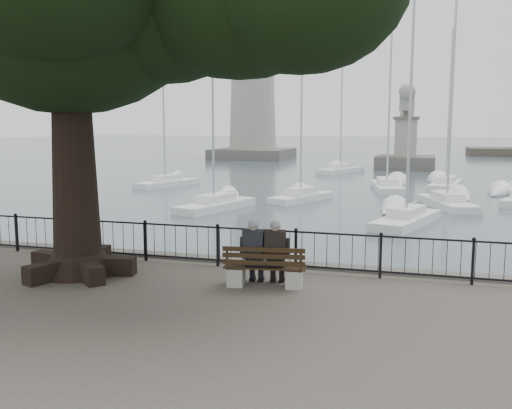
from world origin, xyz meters
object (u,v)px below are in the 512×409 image
at_px(bench, 265,272).
at_px(person_left, 254,255).
at_px(person_right, 276,256).
at_px(lighthouse, 253,62).
at_px(lion_monument, 406,148).

bearing_deg(bench, person_left, 165.04).
bearing_deg(person_right, lighthouse, 107.21).
bearing_deg(lighthouse, person_right, -72.79).
distance_m(person_left, person_right, 0.47).
relative_size(bench, lion_monument, 0.21).
height_order(person_left, lion_monument, lion_monument).
bearing_deg(bench, lighthouse, 106.99).
bearing_deg(person_left, bench, -14.96).
xyz_separation_m(person_right, lighthouse, (-18.85, 60.84, 10.87)).
relative_size(lighthouse, lion_monument, 3.45).
distance_m(bench, lighthouse, 64.74).
height_order(person_right, lighthouse, lighthouse).
xyz_separation_m(bench, person_left, (-0.25, 0.07, 0.36)).
bearing_deg(bench, lion_monument, 88.40).
xyz_separation_m(person_right, lion_monument, (1.15, 48.77, 0.48)).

